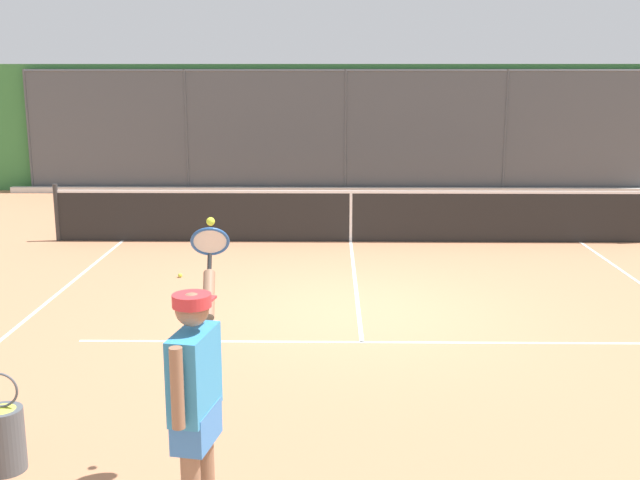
% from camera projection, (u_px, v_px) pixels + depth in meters
% --- Properties ---
extents(ground_plane, '(60.00, 60.00, 0.00)m').
position_uv_depth(ground_plane, '(358.00, 311.00, 10.23)').
color(ground_plane, '#B27551').
extents(court_line_markings, '(8.60, 10.00, 0.01)m').
position_uv_depth(court_line_markings, '(363.00, 352.00, 8.73)').
color(court_line_markings, white).
rests_on(court_line_markings, ground).
extents(fence_backdrop, '(19.48, 1.37, 3.29)m').
position_uv_depth(fence_backdrop, '(345.00, 128.00, 20.54)').
color(fence_backdrop, '#474C51').
rests_on(fence_backdrop, ground).
extents(tennis_net, '(11.05, 0.09, 1.07)m').
position_uv_depth(tennis_net, '(351.00, 215.00, 14.31)').
color(tennis_net, '#2D2D2D').
rests_on(tennis_net, ground).
extents(tennis_player, '(0.32, 1.44, 2.02)m').
position_uv_depth(tennis_player, '(196.00, 395.00, 5.11)').
color(tennis_player, silver).
rests_on(tennis_player, ground).
extents(tennis_ball_near_baseline, '(0.07, 0.07, 0.07)m').
position_uv_depth(tennis_ball_near_baseline, '(180.00, 275.00, 11.90)').
color(tennis_ball_near_baseline, '#C1D138').
rests_on(tennis_ball_near_baseline, ground).
extents(ball_basket, '(0.32, 0.32, 0.83)m').
position_uv_depth(ball_basket, '(4.00, 435.00, 6.10)').
color(ball_basket, '#4C5156').
rests_on(ball_basket, ground).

